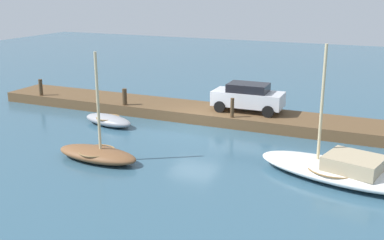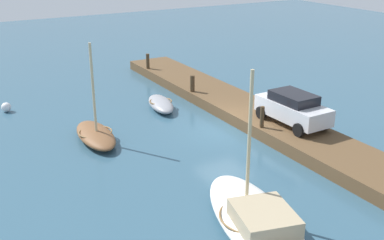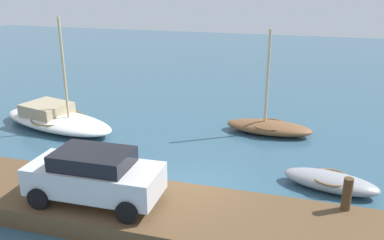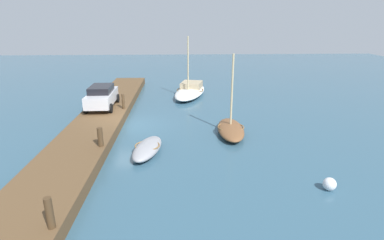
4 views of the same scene
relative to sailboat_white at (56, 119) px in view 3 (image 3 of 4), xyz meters
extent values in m
plane|color=#33566B|center=(8.09, -4.14, -0.44)|extent=(84.00, 84.00, 0.00)
cube|color=brown|center=(8.09, -6.29, -0.14)|extent=(27.65, 3.04, 0.61)
ellipsoid|color=white|center=(0.10, -0.03, -0.10)|extent=(6.93, 3.92, 0.69)
torus|color=olive|center=(0.10, -0.03, 0.09)|extent=(2.98, 2.98, 0.07)
cube|color=tan|center=(-0.56, 0.14, 0.40)|extent=(2.44, 2.23, 0.58)
cylinder|color=#C6B284|center=(0.87, -0.22, 2.50)|extent=(0.12, 0.12, 4.78)
ellipsoid|color=brown|center=(10.02, 2.08, -0.15)|extent=(4.05, 1.75, 0.59)
torus|color=olive|center=(10.02, 2.08, 0.02)|extent=(1.70, 1.70, 0.07)
cylinder|color=#C6B284|center=(9.82, 2.09, 2.21)|extent=(0.12, 0.12, 4.36)
ellipsoid|color=#939399|center=(12.64, -2.74, -0.15)|extent=(3.39, 1.88, 0.59)
torus|color=olive|center=(12.64, -2.74, 0.01)|extent=(1.55, 1.55, 0.07)
cylinder|color=#47331E|center=(6.22, -5.02, 0.69)|extent=(0.20, 0.20, 1.06)
cylinder|color=#47331E|center=(12.96, -5.02, 0.65)|extent=(0.27, 0.27, 0.98)
cube|color=silver|center=(5.84, -6.59, 0.89)|extent=(3.96, 1.73, 0.81)
cube|color=black|center=(5.84, -6.59, 1.53)|extent=(2.23, 1.50, 0.46)
cylinder|color=black|center=(7.20, -5.74, 0.48)|extent=(0.64, 0.23, 0.64)
cylinder|color=black|center=(7.23, -7.40, 0.48)|extent=(0.64, 0.23, 0.64)
cylinder|color=black|center=(4.45, -5.78, 0.48)|extent=(0.64, 0.23, 0.64)
cylinder|color=black|center=(4.48, -7.45, 0.48)|extent=(0.64, 0.23, 0.64)
camera|label=1|loc=(-1.73, 18.30, 7.03)|focal=44.19mm
camera|label=2|loc=(-10.68, 8.62, 8.67)|focal=44.44mm
camera|label=3|loc=(11.62, -16.12, 6.46)|focal=38.26mm
camera|label=4|loc=(27.20, -1.05, 6.26)|focal=28.26mm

